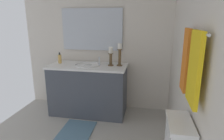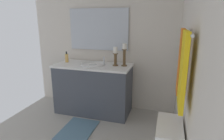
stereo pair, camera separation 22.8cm
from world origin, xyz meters
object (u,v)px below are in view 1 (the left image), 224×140
at_px(towel_near_vanity, 186,60).
at_px(towel_bar, 196,32).
at_px(sink_basin, 88,67).
at_px(soap_bottle, 60,59).
at_px(mirror, 92,30).
at_px(candle_holder_tall, 120,54).
at_px(towel_center, 195,69).
at_px(vanity_cabinet, 89,89).
at_px(bath_mat, 76,132).
at_px(candle_holder_short, 111,56).

bearing_deg(towel_near_vanity, towel_bar, 6.19).
bearing_deg(sink_basin, soap_bottle, -95.95).
height_order(mirror, towel_bar, mirror).
xyz_separation_m(sink_basin, candle_holder_tall, (-0.06, 0.50, 0.22)).
distance_m(towel_bar, towel_center, 0.29).
relative_size(mirror, soap_bottle, 5.67).
xyz_separation_m(soap_bottle, towel_center, (1.51, 1.74, 0.29)).
distance_m(vanity_cabinet, soap_bottle, 0.69).
xyz_separation_m(vanity_cabinet, mirror, (-0.28, 0.00, 0.94)).
bearing_deg(towel_bar, mirror, -141.18).
xyz_separation_m(vanity_cabinet, towel_center, (1.46, 1.25, 0.77)).
relative_size(vanity_cabinet, towel_near_vanity, 2.29).
distance_m(candle_holder_tall, towel_center, 1.70).
xyz_separation_m(soap_bottle, bath_mat, (0.68, 0.50, -0.88)).
relative_size(mirror, bath_mat, 1.70).
relative_size(candle_holder_short, soap_bottle, 1.63).
bearing_deg(sink_basin, mirror, -179.80).
distance_m(vanity_cabinet, candle_holder_tall, 0.78).
height_order(candle_holder_short, towel_bar, towel_bar).
bearing_deg(soap_bottle, towel_near_vanity, 55.96).
bearing_deg(towel_center, vanity_cabinet, -139.46).
height_order(candle_holder_short, soap_bottle, candle_holder_short).
xyz_separation_m(candle_holder_tall, towel_center, (1.52, 0.75, 0.18)).
bearing_deg(candle_holder_tall, candle_holder_short, -80.74).
height_order(candle_holder_tall, towel_center, towel_center).
distance_m(towel_near_vanity, bath_mat, 1.78).
xyz_separation_m(candle_holder_tall, towel_near_vanity, (1.18, 0.75, 0.17)).
xyz_separation_m(candle_holder_tall, towel_bar, (1.35, 0.76, 0.42)).
relative_size(candle_holder_tall, candle_holder_short, 1.18).
xyz_separation_m(vanity_cabinet, candle_holder_tall, (-0.06, 0.50, 0.59)).
xyz_separation_m(towel_bar, bath_mat, (-0.67, -1.26, -1.41)).
bearing_deg(soap_bottle, towel_center, 49.10).
xyz_separation_m(sink_basin, towel_near_vanity, (1.12, 1.24, 0.40)).
relative_size(sink_basin, candle_holder_tall, 1.16).
bearing_deg(towel_bar, vanity_cabinet, -135.61).
bearing_deg(candle_holder_short, vanity_cabinet, -84.34).
xyz_separation_m(candle_holder_short, bath_mat, (0.66, -0.36, -0.96)).
distance_m(sink_basin, candle_holder_tall, 0.55).
relative_size(mirror, towel_near_vanity, 1.89).
height_order(candle_holder_tall, bath_mat, candle_holder_tall).
xyz_separation_m(candle_holder_short, towel_bar, (1.33, 0.90, 0.45)).
xyz_separation_m(towel_near_vanity, towel_center, (0.33, 0.00, 0.01)).
xyz_separation_m(candle_holder_tall, soap_bottle, (0.01, -1.00, -0.11)).
distance_m(candle_holder_tall, soap_bottle, 1.00).
bearing_deg(bath_mat, soap_bottle, -143.78).
bearing_deg(candle_holder_short, towel_near_vanity, 37.25).
bearing_deg(soap_bottle, towel_bar, 52.66).
xyz_separation_m(towel_near_vanity, bath_mat, (-0.50, -1.25, -1.16)).
xyz_separation_m(sink_basin, soap_bottle, (-0.05, -0.50, 0.11)).
distance_m(towel_center, bath_mat, 1.90).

